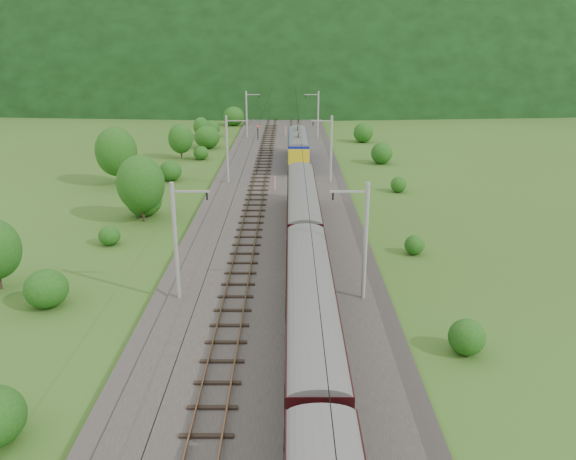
{
  "coord_description": "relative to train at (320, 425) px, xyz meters",
  "views": [
    {
      "loc": [
        1.24,
        -34.33,
        16.91
      ],
      "look_at": [
        1.13,
        7.35,
        2.6
      ],
      "focal_mm": 35.0,
      "sensor_mm": 36.0,
      "label": 1
    }
  ],
  "objects": [
    {
      "name": "catenary_left",
      "position": [
        -8.52,
        48.99,
        1.23
      ],
      "size": [
        2.54,
        192.28,
        8.0
      ],
      "color": "gray",
      "rests_on": "railbed"
    },
    {
      "name": "signal",
      "position": [
        -6.61,
        79.41,
        -1.6
      ],
      "size": [
        0.26,
        0.26,
        2.33
      ],
      "color": "black",
      "rests_on": "railbed"
    },
    {
      "name": "mountain_ridge",
      "position": [
        -122.4,
        316.99,
        -3.27
      ],
      "size": [
        336.0,
        280.0,
        132.0
      ],
      "primitive_type": "ellipsoid",
      "color": "black",
      "rests_on": "ground"
    },
    {
      "name": "track_left",
      "position": [
        -4.8,
        26.99,
        -2.9
      ],
      "size": [
        2.4,
        220.0,
        0.27
      ],
      "color": "brown",
      "rests_on": "railbed"
    },
    {
      "name": "railbed",
      "position": [
        -2.4,
        26.99,
        -3.12
      ],
      "size": [
        14.0,
        220.0,
        0.3
      ],
      "primitive_type": "cube",
      "color": "#38332D",
      "rests_on": "ground"
    },
    {
      "name": "overhead_wires",
      "position": [
        -2.4,
        26.99,
        3.83
      ],
      "size": [
        4.83,
        198.0,
        0.03
      ],
      "color": "black",
      "rests_on": "ground"
    },
    {
      "name": "vegetation_left",
      "position": [
        -16.87,
        36.71,
        -0.61
      ],
      "size": [
        13.9,
        144.13,
        7.01
      ],
      "color": "#1C4C14",
      "rests_on": "ground"
    },
    {
      "name": "catenary_right",
      "position": [
        3.72,
        48.99,
        1.23
      ],
      "size": [
        2.54,
        192.28,
        8.0
      ],
      "color": "gray",
      "rests_on": "railbed"
    },
    {
      "name": "train",
      "position": [
        0.0,
        0.0,
        0.0
      ],
      "size": [
        2.72,
        129.83,
        4.72
      ],
      "color": "black",
      "rests_on": "ground"
    },
    {
      "name": "track_right",
      "position": [
        0.0,
        26.99,
        -2.9
      ],
      "size": [
        2.4,
        220.0,
        0.27
      ],
      "color": "brown",
      "rests_on": "railbed"
    },
    {
      "name": "ground",
      "position": [
        -2.4,
        16.99,
        -3.27
      ],
      "size": [
        600.0,
        600.0,
        0.0
      ],
      "primitive_type": "plane",
      "color": "#38561A",
      "rests_on": "ground"
    },
    {
      "name": "mountain_main",
      "position": [
        -2.4,
        276.99,
        -3.27
      ],
      "size": [
        504.0,
        360.0,
        244.0
      ],
      "primitive_type": "ellipsoid",
      "color": "black",
      "rests_on": "ground"
    },
    {
      "name": "hazard_post_near",
      "position": [
        -2.83,
        45.06,
        -2.14
      ],
      "size": [
        0.18,
        0.18,
        1.65
      ],
      "primitive_type": "cylinder",
      "color": "red",
      "rests_on": "railbed"
    },
    {
      "name": "hazard_post_far",
      "position": [
        -1.83,
        82.53,
        -2.12
      ],
      "size": [
        0.18,
        0.18,
        1.7
      ],
      "primitive_type": "cylinder",
      "color": "red",
      "rests_on": "railbed"
    },
    {
      "name": "vegetation_right",
      "position": [
        11.03,
        49.63,
        -2.03
      ],
      "size": [
        5.6,
        104.95,
        2.98
      ],
      "color": "#1C4C14",
      "rests_on": "ground"
    }
  ]
}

